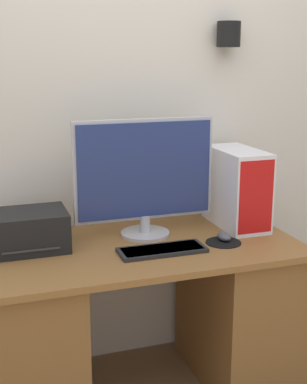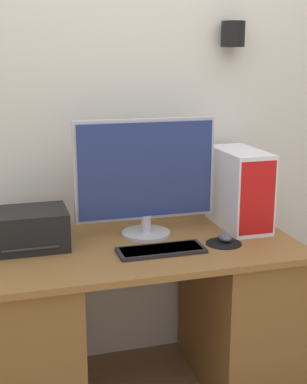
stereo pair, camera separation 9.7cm
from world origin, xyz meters
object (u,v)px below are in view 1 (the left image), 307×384
at_px(mouse, 224,236).
at_px(printer, 28,231).
at_px(computer_tower, 237,188).
at_px(monitor, 145,175).
at_px(keyboard, 162,250).

height_order(mouse, printer, printer).
relative_size(computer_tower, printer, 1.15).
bearing_deg(monitor, keyboard, -89.90).
distance_m(computer_tower, printer, 1.08).
bearing_deg(keyboard, mouse, 7.77).
xyz_separation_m(keyboard, mouse, (0.33, 0.05, 0.01)).
xyz_separation_m(keyboard, printer, (-0.57, 0.23, 0.08)).
distance_m(monitor, mouse, 0.49).
xyz_separation_m(mouse, printer, (-0.90, 0.19, 0.07)).
relative_size(monitor, printer, 1.94).
bearing_deg(printer, computer_tower, 1.14).
bearing_deg(monitor, mouse, -32.29).
bearing_deg(mouse, printer, 168.24).
bearing_deg(computer_tower, monitor, 179.90).
bearing_deg(monitor, printer, -177.76).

